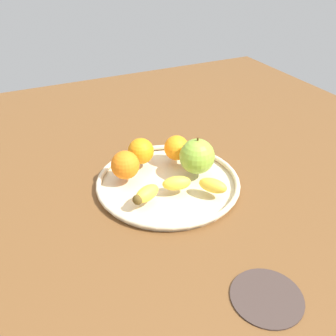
{
  "coord_description": "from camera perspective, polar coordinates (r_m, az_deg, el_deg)",
  "views": [
    {
      "loc": [
        30.55,
        64.13,
        50.49
      ],
      "look_at": [
        0.0,
        0.0,
        4.8
      ],
      "focal_mm": 39.71,
      "sensor_mm": 36.0,
      "label": 1
    }
  ],
  "objects": [
    {
      "name": "banana",
      "position": [
        0.81,
        1.48,
        -3.06
      ],
      "size": [
        21.37,
        10.05,
        3.19
      ],
      "rotation": [
        0.0,
        0.0,
        -0.24
      ],
      "color": "yellow",
      "rests_on": "fruit_bowl"
    },
    {
      "name": "apple",
      "position": [
        0.87,
        4.47,
        1.8
      ],
      "size": [
        8.34,
        8.34,
        9.14
      ],
      "color": "#88B236",
      "rests_on": "fruit_bowl"
    },
    {
      "name": "ambient_coaster",
      "position": [
        0.66,
        14.93,
        -18.53
      ],
      "size": [
        11.96,
        11.96,
        0.6
      ],
      "primitive_type": "cylinder",
      "color": "#3C2E29",
      "rests_on": "ground_plane"
    },
    {
      "name": "ground_plane",
      "position": [
        0.88,
        0.0,
        -3.71
      ],
      "size": [
        158.25,
        158.25,
        4.0
      ],
      "primitive_type": "cube",
      "color": "brown"
    },
    {
      "name": "orange_back_right",
      "position": [
        0.91,
        -4.19,
        2.6
      ],
      "size": [
        6.4,
        6.4,
        6.4
      ],
      "primitive_type": "sphere",
      "color": "orange",
      "rests_on": "fruit_bowl"
    },
    {
      "name": "orange_back_left",
      "position": [
        0.86,
        -6.58,
        0.47
      ],
      "size": [
        6.61,
        6.61,
        6.61
      ],
      "primitive_type": "sphere",
      "color": "orange",
      "rests_on": "fruit_bowl"
    },
    {
      "name": "fruit_bowl",
      "position": [
        0.87,
        0.0,
        -2.16
      ],
      "size": [
        33.38,
        33.38,
        1.8
      ],
      "color": "beige",
      "rests_on": "ground_plane"
    },
    {
      "name": "orange_front_left",
      "position": [
        0.92,
        1.32,
        3.11
      ],
      "size": [
        6.21,
        6.21,
        6.21
      ],
      "primitive_type": "sphere",
      "color": "orange",
      "rests_on": "fruit_bowl"
    }
  ]
}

